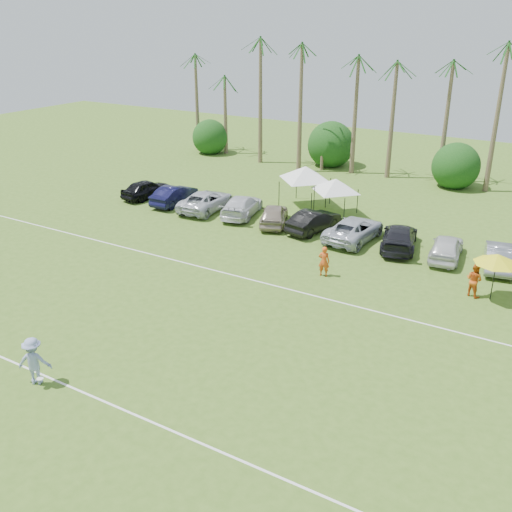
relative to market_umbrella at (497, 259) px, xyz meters
The scene contains 29 objects.
ground 22.21m from the market_umbrella, 124.34° to the right, with size 120.00×120.00×0.00m, color #43641E.
field_lines 16.29m from the market_umbrella, 140.59° to the right, with size 80.00×12.10×0.01m.
palm_tree_0 40.07m from the market_umbrella, 150.17° to the left, with size 2.40×2.40×8.90m.
palm_tree_1 35.99m from the market_umbrella, 146.15° to the left, with size 2.40×2.40×9.90m.
palm_tree_2 32.21m from the market_umbrella, 141.07° to the left, with size 2.40×2.40×10.90m.
palm_tree_3 29.50m from the market_umbrella, 136.00° to the left, with size 2.40×2.40×11.90m.
palm_tree_4 26.24m from the market_umbrella, 129.80° to the left, with size 2.40×2.40×8.90m.
palm_tree_5 24.14m from the market_umbrella, 122.24° to the left, with size 2.40×2.40×9.90m.
palm_tree_6 22.59m from the market_umbrella, 113.19° to the left, with size 2.40×2.40×10.90m.
palm_tree_7 21.71m from the market_umbrella, 102.73° to the left, with size 2.40×2.40×11.90m.
bush_tree_0 37.70m from the market_umbrella, 146.58° to the left, with size 4.00×4.00×4.00m.
bush_tree_1 27.78m from the market_umbrella, 131.65° to the left, with size 4.00×4.00×4.00m.
bush_tree_2 21.75m from the market_umbrella, 107.29° to the left, with size 4.00×4.00×4.00m.
sideline_player_a 8.84m from the market_umbrella, 168.67° to the right, with size 0.63×0.42×1.74m, color #D84D18.
sideline_player_b 1.62m from the market_umbrella, behind, with size 0.87×0.68×1.80m, color #D35617.
canopy_tent_left 17.56m from the market_umbrella, 148.84° to the left, with size 4.43×4.43×3.59m.
canopy_tent_right 14.74m from the market_umbrella, 145.99° to the left, with size 3.91×3.91×3.17m.
market_umbrella is the anchor object (origin of this frame).
frisbee_player 21.92m from the market_umbrella, 130.29° to the right, with size 1.50×1.29×2.01m.
parked_car_0 27.18m from the market_umbrella, behind, with size 1.72×4.28×1.46m, color black.
parked_car_1 24.26m from the market_umbrella, 169.48° to the left, with size 1.54×4.42×1.46m, color black.
parked_car_2 21.40m from the market_umbrella, 167.97° to the left, with size 2.42×5.24×1.46m, color silver.
parked_car_3 18.62m from the market_umbrella, 165.17° to the left, with size 2.04×5.02×1.46m, color silver.
parked_car_4 15.67m from the market_umbrella, 164.23° to the left, with size 1.72×4.28×1.46m, color gray.
parked_car_5 12.96m from the market_umbrella, 159.74° to the left, with size 1.54×4.42×1.46m, color black.
parked_car_6 10.21m from the market_umbrella, 154.97° to the left, with size 2.42×5.24×1.46m, color #B5B9C5.
parked_car_7 7.77m from the market_umbrella, 144.64° to the left, with size 2.04×5.02×1.46m, color black.
parked_car_8 5.52m from the market_umbrella, 128.23° to the left, with size 1.72×4.28×1.46m, color silver.
parked_car_9 4.69m from the market_umbrella, 94.54° to the left, with size 1.54×4.42×1.46m, color slate.
Camera 1 is at (15.34, -10.26, 13.46)m, focal length 40.00 mm.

